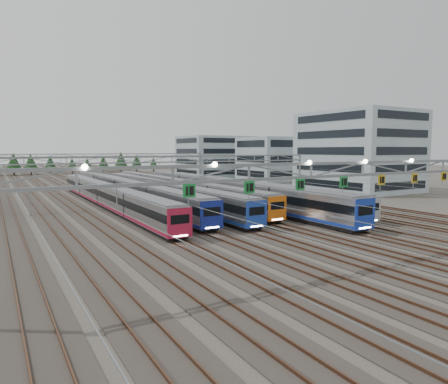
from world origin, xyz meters
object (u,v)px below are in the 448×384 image
train_b (123,189)px  train_e (223,190)px  train_a (106,194)px  train_d (175,188)px  depot_bldg_north (216,156)px  gantry_mid (172,165)px  depot_bldg_mid (270,159)px  train_f (240,189)px  train_c (161,191)px  gantry_far (106,159)px  gantry_near (363,171)px  depot_bldg_south (358,152)px

train_b → train_e: train_e is taller
train_a → train_b: 7.76m
train_d → depot_bldg_north: depot_bldg_north is taller
depot_bldg_north → gantry_mid: bearing=-125.3°
train_d → gantry_mid: (-2.25, -4.29, 4.41)m
depot_bldg_north → train_a: bearing=-132.4°
train_e → depot_bldg_mid: depot_bldg_mid is taller
train_f → gantry_mid: (-11.25, 3.61, 4.45)m
train_b → train_c: 7.94m
train_d → gantry_far: size_ratio=1.07×
train_f → gantry_far: 50.09m
train_e → train_f: 4.88m
train_a → gantry_near: gantry_near is taller
train_d → gantry_near: size_ratio=1.07×
train_d → gantry_mid: bearing=-117.7°
train_e → depot_bldg_mid: 51.37m
train_b → train_e: 17.94m
train_a → train_f: (22.50, -3.62, -0.00)m
train_d → gantry_near: gantry_near is taller
train_c → gantry_mid: 4.95m
train_a → depot_bldg_south: bearing=-2.0°
train_d → depot_bldg_mid: (41.00, 26.13, 4.24)m
gantry_far → depot_bldg_north: bearing=14.5°
depot_bldg_mid → depot_bldg_north: depot_bldg_north is taller
train_c → train_f: size_ratio=0.98×
gantry_mid → depot_bldg_north: (39.07, 55.12, 0.28)m
train_a → gantry_far: gantry_far is taller
train_f → depot_bldg_mid: size_ratio=3.57×
gantry_far → gantry_mid: bearing=-90.0°
train_b → gantry_near: (6.70, -46.44, 5.05)m
train_c → depot_bldg_north: (41.32, 55.33, 4.69)m
train_c → depot_bldg_mid: size_ratio=3.50×
train_e → gantry_far: bearing=97.6°
gantry_far → train_f: bearing=-77.0°
train_a → train_e: 18.82m
train_b → gantry_mid: 10.22m
gantry_mid → depot_bldg_north: depot_bldg_north is taller
train_b → train_f: 20.56m
train_a → gantry_near: (11.20, -40.12, 5.15)m
train_b → train_d: 9.23m
train_b → depot_bldg_mid: (50.00, 24.10, 4.19)m
train_f → depot_bldg_south: (31.52, 1.74, 6.55)m
train_f → depot_bldg_north: 65.16m
train_c → train_d: train_c is taller
depot_bldg_south → train_b: bearing=170.6°
train_e → train_f: size_ratio=1.03×
train_b → depot_bldg_north: depot_bldg_north is taller
depot_bldg_mid → gantry_mid: bearing=-144.9°
depot_bldg_south → train_a: bearing=178.0°
gantry_mid → depot_bldg_south: depot_bldg_south is taller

